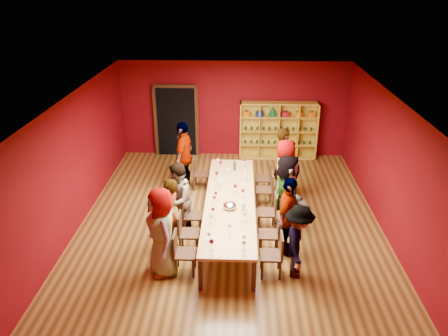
{
  "coord_description": "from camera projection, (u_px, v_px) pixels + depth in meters",
  "views": [
    {
      "loc": [
        0.18,
        -8.65,
        5.4
      ],
      "look_at": [
        -0.17,
        0.81,
        1.15
      ],
      "focal_mm": 35.0,
      "sensor_mm": 36.0,
      "label": 1
    }
  ],
  "objects": [
    {
      "name": "person_left_2",
      "position": [
        178.0,
        199.0,
        9.61
      ],
      "size": [
        0.6,
        0.89,
        1.68
      ],
      "primitive_type": "imported",
      "rotation": [
        0.0,
        0.0,
        -1.77
      ],
      "color": "pink",
      "rests_on": "ground"
    },
    {
      "name": "chair_person_right_4",
      "position": [
        266.0,
        176.0,
        11.48
      ],
      "size": [
        0.42,
        0.42,
        0.89
      ],
      "color": "black",
      "rests_on": "ground"
    },
    {
      "name": "chair_person_left_1",
      "position": [
        185.0,
        231.0,
        9.07
      ],
      "size": [
        0.42,
        0.42,
        0.89
      ],
      "color": "black",
      "rests_on": "ground"
    },
    {
      "name": "wine_glass_2",
      "position": [
        212.0,
        242.0,
        7.96
      ],
      "size": [
        0.09,
        0.09,
        0.22
      ],
      "color": "white",
      "rests_on": "tasting_table"
    },
    {
      "name": "person_left_0",
      "position": [
        162.0,
        232.0,
        8.26
      ],
      "size": [
        0.81,
        1.01,
        1.81
      ],
      "primitive_type": "imported",
      "rotation": [
        0.0,
        0.0,
        -1.14
      ],
      "color": "#49494E",
      "rests_on": "ground"
    },
    {
      "name": "wine_glass_10",
      "position": [
        218.0,
        161.0,
        11.43
      ],
      "size": [
        0.08,
        0.08,
        0.2
      ],
      "color": "white",
      "rests_on": "tasting_table"
    },
    {
      "name": "wine_glass_21",
      "position": [
        225.0,
        205.0,
        9.29
      ],
      "size": [
        0.07,
        0.07,
        0.18
      ],
      "color": "white",
      "rests_on": "tasting_table"
    },
    {
      "name": "wine_glass_9",
      "position": [
        211.0,
        216.0,
        8.82
      ],
      "size": [
        0.08,
        0.08,
        0.2
      ],
      "color": "white",
      "rests_on": "tasting_table"
    },
    {
      "name": "person_left_4",
      "position": [
        184.0,
        156.0,
        11.58
      ],
      "size": [
        0.71,
        1.19,
        1.89
      ],
      "primitive_type": "imported",
      "rotation": [
        0.0,
        0.0,
        -1.76
      ],
      "color": "#141639",
      "rests_on": "ground"
    },
    {
      "name": "wine_glass_17",
      "position": [
        245.0,
        214.0,
        8.89
      ],
      "size": [
        0.09,
        0.09,
        0.22
      ],
      "color": "white",
      "rests_on": "tasting_table"
    },
    {
      "name": "chair_person_right_2",
      "position": [
        270.0,
        210.0,
        9.85
      ],
      "size": [
        0.42,
        0.42,
        0.89
      ],
      "color": "black",
      "rests_on": "ground"
    },
    {
      "name": "wine_glass_14",
      "position": [
        209.0,
        234.0,
        8.21
      ],
      "size": [
        0.08,
        0.08,
        0.2
      ],
      "color": "white",
      "rests_on": "tasting_table"
    },
    {
      "name": "chair_person_left_2",
      "position": [
        189.0,
        213.0,
        9.74
      ],
      "size": [
        0.42,
        0.42,
        0.89
      ],
      "color": "black",
      "rests_on": "ground"
    },
    {
      "name": "wine_glass_0",
      "position": [
        214.0,
        198.0,
        9.58
      ],
      "size": [
        0.07,
        0.07,
        0.18
      ],
      "color": "white",
      "rests_on": "tasting_table"
    },
    {
      "name": "person_right_0",
      "position": [
        298.0,
        242.0,
        8.24
      ],
      "size": [
        0.52,
        1.01,
        1.51
      ],
      "primitive_type": "imported",
      "rotation": [
        0.0,
        0.0,
        1.45
      ],
      "color": "#4E4E53",
      "rests_on": "ground"
    },
    {
      "name": "wine_glass_5",
      "position": [
        217.0,
        173.0,
        10.67
      ],
      "size": [
        0.09,
        0.09,
        0.22
      ],
      "color": "white",
      "rests_on": "tasting_table"
    },
    {
      "name": "wine_glass_19",
      "position": [
        246.0,
        177.0,
        10.55
      ],
      "size": [
        0.07,
        0.07,
        0.18
      ],
      "color": "white",
      "rests_on": "tasting_table"
    },
    {
      "name": "wine_glass_1",
      "position": [
        245.0,
        163.0,
        11.29
      ],
      "size": [
        0.08,
        0.08,
        0.19
      ],
      "color": "white",
      "rests_on": "tasting_table"
    },
    {
      "name": "wine_bottle",
      "position": [
        235.0,
        166.0,
        11.18
      ],
      "size": [
        0.09,
        0.09,
        0.3
      ],
      "color": "#13351A",
      "rests_on": "tasting_table"
    },
    {
      "name": "wine_glass_16",
      "position": [
        243.0,
        197.0,
        9.58
      ],
      "size": [
        0.08,
        0.08,
        0.2
      ],
      "color": "white",
      "rests_on": "tasting_table"
    },
    {
      "name": "spittoon_bowl",
      "position": [
        230.0,
        206.0,
        9.37
      ],
      "size": [
        0.29,
        0.29,
        0.16
      ],
      "primitive_type": "ellipsoid",
      "color": "#B1B3B8",
      "rests_on": "tasting_table"
    },
    {
      "name": "person_right_3",
      "position": [
        285.0,
        174.0,
        10.71
      ],
      "size": [
        0.63,
        0.94,
        1.77
      ],
      "primitive_type": "imported",
      "rotation": [
        0.0,
        0.0,
        1.77
      ],
      "color": "#49484D",
      "rests_on": "ground"
    },
    {
      "name": "wine_glass_12",
      "position": [
        244.0,
        237.0,
        8.15
      ],
      "size": [
        0.07,
        0.07,
        0.18
      ],
      "color": "white",
      "rests_on": "tasting_table"
    },
    {
      "name": "chair_person_left_4",
      "position": [
        198.0,
        172.0,
        11.75
      ],
      "size": [
        0.42,
        0.42,
        0.89
      ],
      "color": "black",
      "rests_on": "ground"
    },
    {
      "name": "wine_glass_13",
      "position": [
        244.0,
        243.0,
        7.96
      ],
      "size": [
        0.08,
        0.08,
        0.21
      ],
      "color": "white",
      "rests_on": "tasting_table"
    },
    {
      "name": "carafe_b",
      "position": [
        243.0,
        207.0,
        9.24
      ],
      "size": [
        0.1,
        0.1,
        0.25
      ],
      "color": "white",
      "rests_on": "tasting_table"
    },
    {
      "name": "tasting_table",
      "position": [
        230.0,
        201.0,
        9.82
      ],
      "size": [
        1.1,
        4.5,
        0.75
      ],
      "color": "tan",
      "rests_on": "ground"
    },
    {
      "name": "wine_glass_20",
      "position": [
        221.0,
        163.0,
        11.31
      ],
      "size": [
        0.08,
        0.08,
        0.2
      ],
      "color": "white",
      "rests_on": "tasting_table"
    },
    {
      "name": "wine_glass_11",
      "position": [
        245.0,
        160.0,
        11.47
      ],
      "size": [
        0.08,
        0.08,
        0.2
      ],
      "color": "white",
      "rests_on": "tasting_table"
    },
    {
      "name": "chair_person_right_3",
      "position": [
        267.0,
        188.0,
        10.88
      ],
      "size": [
        0.42,
        0.42,
        0.89
      ],
      "color": "black",
      "rests_on": "ground"
    },
    {
      "name": "room_shell",
      "position": [
        230.0,
        169.0,
        9.49
      ],
      "size": [
        7.1,
        9.1,
        3.04
      ],
      "color": "brown",
      "rests_on": "ground"
    },
    {
      "name": "wine_glass_8",
      "position": [
        219.0,
        179.0,
        10.4
      ],
      "size": [
        0.08,
        0.08,
        0.19
      ],
      "color": "white",
      "rests_on": "tasting_table"
    },
    {
      "name": "doorway",
      "position": [
        176.0,
        121.0,
        13.75
      ],
      "size": [
        1.4,
        0.17,
        2.3
      ],
      "color": "black",
      "rests_on": "ground"
    },
    {
      "name": "person_right_4",
      "position": [
        283.0,
        162.0,
        11.29
      ],
      "size": [
        0.55,
        0.71,
        1.84
      ],
      "primitive_type": "imported",
      "rotation": [
        0.0,
        0.0,
        1.66
      ],
      "color": "#5A8BB9",
      "rests_on": "ground"
    },
    {
      "name": "chair_person_right_0",
      "position": [
        275.0,
        253.0,
        8.36
      ],
      "size": [
        0.42,
        0.42,
        0.89
      ],
      "color": "black",
      "rests_on": "ground"
    },
    {
      "name": "wine_glass_3",
      "position": [
        243.0,
        191.0,
        9.88
      ],
      "size": [
        0.07,
        0.07,
        0.18
      ],
      "color": "white",
      "rests_on": "tasting_table"
    },
    {
      "name": "chair_person_left_0",
      "position": [
        181.0,
        251.0,
        8.42
      ],
      "size": [
        0.42,
        0.42,
        0.89
      ],
      "color": "black",
      "rests_on": "ground"
    },
    {
      "name": "carafe_a",
      "position": [
        220.0,
        185.0,
        10.21
      ],
      "size": [
        0.12,
        0.12,
        0.25
      ],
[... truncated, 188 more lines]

